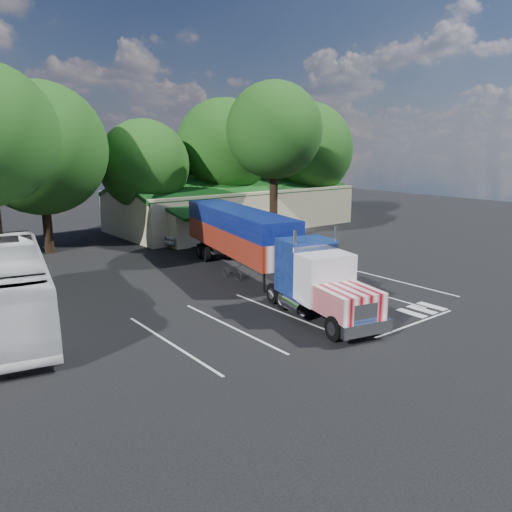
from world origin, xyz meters
TOP-DOWN VIEW (x-y plane):
  - ground at (0.00, 0.00)m, footprint 120.00×120.00m
  - event_hall at (13.74, 17.81)m, footprint 24.20×14.12m
  - tree_row_c at (-5.00, 16.20)m, footprint 10.00×10.00m
  - tree_row_d at (4.00, 17.50)m, footprint 8.00×8.00m
  - tree_row_e at (13.00, 18.00)m, footprint 9.60×9.60m
  - tree_row_f at (23.00, 16.80)m, footprint 10.40×10.40m
  - tree_near_right at (11.50, 8.50)m, footprint 8.00×8.00m
  - semi_truck at (2.76, -0.15)m, footprint 7.19×20.87m
  - woman at (1.60, -6.00)m, footprint 0.74×0.84m
  - bicycle at (1.80, 1.00)m, footprint 0.82×1.87m
  - tour_bus at (-11.13, 0.65)m, footprint 5.64×13.60m
  - silver_sedan at (5.00, 12.25)m, footprint 3.96×1.93m

SIDE VIEW (x-z plane):
  - ground at x=0.00m, z-range 0.00..0.00m
  - bicycle at x=1.80m, z-range 0.00..0.95m
  - silver_sedan at x=5.00m, z-range 0.00..1.25m
  - woman at x=1.60m, z-range 0.00..1.93m
  - tour_bus at x=-11.13m, z-range 0.00..3.69m
  - event_hall at x=13.74m, z-range -0.56..4.99m
  - semi_truck at x=2.76m, z-range 0.29..4.65m
  - tree_row_d at x=4.00m, z-range 1.28..11.88m
  - tree_row_f at x=23.00m, z-range 1.29..14.29m
  - tree_row_c at x=-5.00m, z-range 1.51..14.56m
  - tree_row_e at x=13.00m, z-range 1.64..14.54m
  - tree_near_right at x=11.50m, z-range 2.71..16.21m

